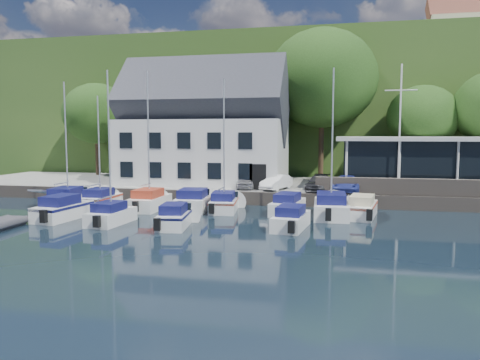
{
  "coord_description": "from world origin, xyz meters",
  "views": [
    {
      "loc": [
        4.71,
        -23.16,
        5.38
      ],
      "look_at": [
        -2.18,
        9.0,
        2.08
      ],
      "focal_mm": 35.0,
      "sensor_mm": 36.0,
      "label": 1
    }
  ],
  "objects": [
    {
      "name": "club_pavilion",
      "position": [
        11.0,
        16.0,
        3.05
      ],
      "size": [
        13.2,
        7.2,
        4.1
      ],
      "primitive_type": null,
      "color": "black",
      "rests_on": "quay"
    },
    {
      "name": "farmhouse",
      "position": [
        22.0,
        52.0,
        20.1
      ],
      "size": [
        10.4,
        7.0,
        8.2
      ],
      "primitive_type": null,
      "color": "beige",
      "rests_on": "hillside"
    },
    {
      "name": "tree_0",
      "position": [
        -20.36,
        22.0,
        5.8
      ],
      "size": [
        7.02,
        7.02,
        9.6
      ],
      "primitive_type": null,
      "color": "#17320F",
      "rests_on": "quay"
    },
    {
      "name": "tree_4",
      "position": [
        12.01,
        22.13,
        5.37
      ],
      "size": [
        6.39,
        6.39,
        8.73
      ],
      "primitive_type": null,
      "color": "#17320F",
      "rests_on": "quay"
    },
    {
      "name": "boat_r1_2",
      "position": [
        -8.42,
        7.53,
        4.54
      ],
      "size": [
        2.05,
        6.08,
        9.08
      ],
      "primitive_type": null,
      "rotation": [
        0.0,
        0.0,
        0.0
      ],
      "color": "silver",
      "rests_on": "ground"
    },
    {
      "name": "boat_r1_4",
      "position": [
        -3.08,
        7.98,
        4.15
      ],
      "size": [
        2.62,
        6.02,
        8.3
      ],
      "primitive_type": null,
      "rotation": [
        0.0,
        0.0,
        0.13
      ],
      "color": "silver",
      "rests_on": "ground"
    },
    {
      "name": "seawall",
      "position": [
        12.0,
        11.4,
        1.6
      ],
      "size": [
        18.0,
        0.5,
        1.2
      ],
      "primitive_type": "cube",
      "color": "#60554C",
      "rests_on": "quay"
    },
    {
      "name": "quay_face",
      "position": [
        0.0,
        11.0,
        0.5
      ],
      "size": [
        60.0,
        0.3,
        1.0
      ],
      "primitive_type": "cube",
      "color": "#60554C",
      "rests_on": "ground"
    },
    {
      "name": "dinghy_1",
      "position": [
        -14.1,
        -0.26,
        0.34
      ],
      "size": [
        1.8,
        2.92,
        0.67
      ],
      "primitive_type": null,
      "rotation": [
        0.0,
        0.0,
        0.03
      ],
      "color": "#36363B",
      "rests_on": "ground"
    },
    {
      "name": "boat_r2_0",
      "position": [
        -12.24,
        2.86,
        0.77
      ],
      "size": [
        2.44,
        6.13,
        1.55
      ],
      "primitive_type": null,
      "rotation": [
        0.0,
        0.0,
        -0.09
      ],
      "color": "silver",
      "rests_on": "ground"
    },
    {
      "name": "boat_r1_1",
      "position": [
        -12.25,
        7.59,
        4.34
      ],
      "size": [
        2.08,
        5.48,
        8.67
      ],
      "primitive_type": null,
      "rotation": [
        0.0,
        0.0,
        0.02
      ],
      "color": "silver",
      "rests_on": "ground"
    },
    {
      "name": "tree_1",
      "position": [
        -11.4,
        21.22,
        6.08
      ],
      "size": [
        7.43,
        7.43,
        10.15
      ],
      "primitive_type": null,
      "color": "#17320F",
      "rests_on": "quay"
    },
    {
      "name": "boat_r2_3",
      "position": [
        2.07,
        2.94,
        0.68
      ],
      "size": [
        2.33,
        5.52,
        1.35
      ],
      "primitive_type": null,
      "rotation": [
        0.0,
        0.0,
        -0.12
      ],
      "color": "silver",
      "rests_on": "ground"
    },
    {
      "name": "flagpole",
      "position": [
        8.9,
        12.51,
        5.66
      ],
      "size": [
        2.24,
        0.2,
        9.32
      ],
      "primitive_type": null,
      "color": "silver",
      "rests_on": "quay"
    },
    {
      "name": "boat_r1_3",
      "position": [
        -5.27,
        7.89,
        0.76
      ],
      "size": [
        2.81,
        6.05,
        1.53
      ],
      "primitive_type": null,
      "rotation": [
        0.0,
        0.0,
        0.1
      ],
      "color": "silver",
      "rests_on": "ground"
    },
    {
      "name": "quay",
      "position": [
        0.0,
        17.5,
        0.5
      ],
      "size": [
        60.0,
        13.0,
        1.0
      ],
      "primitive_type": "cube",
      "color": "gray",
      "rests_on": "ground"
    },
    {
      "name": "gangway",
      "position": [
        -16.5,
        9.0,
        0.0
      ],
      "size": [
        1.2,
        6.0,
        1.4
      ],
      "primitive_type": null,
      "color": "silver",
      "rests_on": "ground"
    },
    {
      "name": "harbor_building",
      "position": [
        -7.0,
        16.5,
        5.35
      ],
      "size": [
        14.4,
        8.2,
        8.7
      ],
      "primitive_type": null,
      "color": "silver",
      "rests_on": "quay"
    },
    {
      "name": "boat_r1_0",
      "position": [
        -14.58,
        7.15,
        4.57
      ],
      "size": [
        2.95,
        6.62,
        9.15
      ],
      "primitive_type": null,
      "rotation": [
        0.0,
        0.0,
        0.13
      ],
      "color": "silver",
      "rests_on": "ground"
    },
    {
      "name": "boat_r1_6",
      "position": [
        4.21,
        7.33,
        4.79
      ],
      "size": [
        2.61,
        7.12,
        9.58
      ],
      "primitive_type": null,
      "rotation": [
        0.0,
        0.0,
        0.04
      ],
      "color": "silver",
      "rests_on": "ground"
    },
    {
      "name": "field_patch",
      "position": [
        8.0,
        70.0,
        16.15
      ],
      "size": [
        50.0,
        30.0,
        0.3
      ],
      "primitive_type": "cube",
      "color": "#566834",
      "rests_on": "hillside"
    },
    {
      "name": "car_dgrey",
      "position": [
        3.2,
        12.91,
        1.59
      ],
      "size": [
        2.15,
        4.22,
        1.17
      ],
      "primitive_type": "imported",
      "rotation": [
        0.0,
        0.0,
        -0.13
      ],
      "color": "#28282D",
      "rests_on": "quay"
    },
    {
      "name": "tree_2",
      "position": [
        -3.86,
        21.6,
        6.03
      ],
      "size": [
        7.37,
        7.37,
        10.07
      ],
      "primitive_type": null,
      "color": "#17320F",
      "rests_on": "quay"
    },
    {
      "name": "hillside",
      "position": [
        0.0,
        62.0,
        8.0
      ],
      "size": [
        160.0,
        75.0,
        16.0
      ],
      "primitive_type": "cube",
      "color": "#2B491B",
      "rests_on": "ground"
    },
    {
      "name": "ground",
      "position": [
        0.0,
        0.0,
        0.0
      ],
      "size": [
        180.0,
        180.0,
        0.0
      ],
      "primitive_type": "plane",
      "color": "black",
      "rests_on": "ground"
    },
    {
      "name": "boat_r2_1",
      "position": [
        -8.55,
        2.09,
        4.09
      ],
      "size": [
        2.11,
        5.16,
        8.19
      ],
      "primitive_type": null,
      "rotation": [
        0.0,
        0.0,
        -0.07
      ],
      "color": "silver",
      "rests_on": "ground"
    },
    {
      "name": "boat_r2_2",
      "position": [
        -4.52,
        2.03,
        0.69
      ],
      "size": [
        2.36,
        5.43,
        1.38
      ],
      "primitive_type": null,
      "rotation": [
        0.0,
        0.0,
        0.14
      ],
      "color": "silver",
      "rests_on": "ground"
    },
    {
      "name": "boat_r1_5",
      "position": [
        1.34,
        7.91,
        0.7
      ],
      "size": [
        2.56,
        6.1,
        1.41
      ],
      "primitive_type": null,
      "rotation": [
        0.0,
        0.0,
        -0.13
      ],
      "color": "silver",
      "rests_on": "ground"
    },
    {
      "name": "tree_3",
      "position": [
        2.91,
        22.75,
        8.14
      ],
      "size": [
        10.46,
        10.46,
        14.29
      ],
      "primitive_type": null,
      "color": "#17320F",
      "rests_on": "quay"
    },
    {
      "name": "car_blue",
      "position": [
        5.24,
        12.65,
        1.66
      ],
      "size": [
        1.85,
        3.97,
        1.32
      ],
      "primitive_type": "imported",
      "rotation": [
        0.0,
        0.0,
        -0.09
      ],
      "color": "navy",
      "rests_on": "quay"
    },
    {
      "name": "boat_r1_7",
      "position": [
        6.15,
        7.65,
        0.72
      ],
      "size": [
        2.72,
        6.25,
        1.43
      ],
      "primitive_type": null,
      "rotation": [
        0.0,
        0.0,
        -0.16
      ],
      "color": "silver",
      "rests_on": "ground"
    },
    {
      "name": "car_white",
      "position": [
        -0.1,
        12.86,
        1.58
      ],
      "size": [
        2.31,
        3.75,
        1.17
      ],
      "primitive_type": "imported",
      "rotation": [
        0.0,
        0.0,
        -0.33
      ],
      "color": "white",
      "rests_on": "quay"
    },
    {
      "name": "car_silver",
      "position": [
        -2.6,
        13.13,
        1.58
      ],
      "size": [
        1.84,
        3.57,
        1.16
      ],
      "primitive_type": "imported",
      "rotation": [
        0.0,
        0.0,
        0.14
      ],
      "color": "#A0A0A5",
      "rests_on": "quay"
    }
  ]
}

